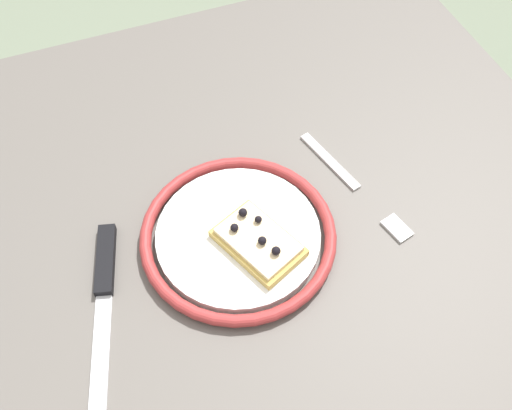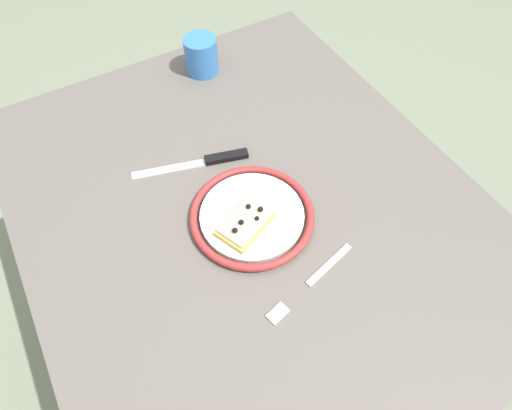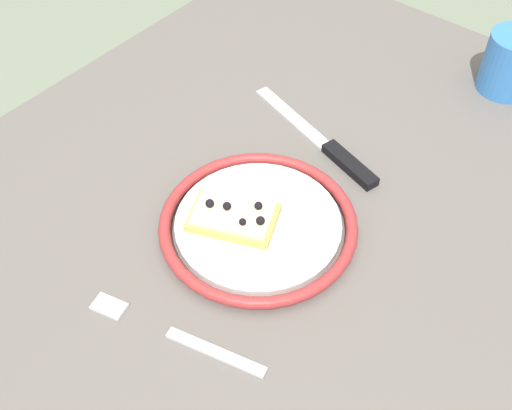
{
  "view_description": "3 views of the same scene",
  "coord_description": "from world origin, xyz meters",
  "px_view_note": "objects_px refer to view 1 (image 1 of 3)",
  "views": [
    {
      "loc": [
        0.07,
        0.36,
        1.34
      ],
      "look_at": [
        -0.07,
        -0.0,
        0.78
      ],
      "focal_mm": 40.68,
      "sensor_mm": 36.0,
      "label": 1
    },
    {
      "loc": [
        -0.43,
        0.23,
        1.44
      ],
      "look_at": [
        -0.03,
        -0.0,
        0.76
      ],
      "focal_mm": 30.74,
      "sensor_mm": 36.0,
      "label": 2
    },
    {
      "loc": [
        -0.41,
        -0.29,
        1.33
      ],
      "look_at": [
        -0.02,
        0.03,
        0.76
      ],
      "focal_mm": 44.77,
      "sensor_mm": 36.0,
      "label": 3
    }
  ],
  "objects_px": {
    "fork": "(354,185)",
    "knife": "(104,285)",
    "dining_table": "(212,280)",
    "plate": "(238,235)",
    "pizza_slice_near": "(258,241)"
  },
  "relations": [
    {
      "from": "dining_table",
      "to": "fork",
      "type": "xyz_separation_m",
      "value": [
        -0.2,
        -0.01,
        0.1
      ]
    },
    {
      "from": "knife",
      "to": "plate",
      "type": "bearing_deg",
      "value": -178.29
    },
    {
      "from": "pizza_slice_near",
      "to": "knife",
      "type": "bearing_deg",
      "value": -6.01
    },
    {
      "from": "dining_table",
      "to": "plate",
      "type": "xyz_separation_m",
      "value": [
        -0.04,
        0.01,
        0.11
      ]
    },
    {
      "from": "dining_table",
      "to": "plate",
      "type": "distance_m",
      "value": 0.12
    },
    {
      "from": "knife",
      "to": "dining_table",
      "type": "bearing_deg",
      "value": -172.46
    },
    {
      "from": "plate",
      "to": "fork",
      "type": "height_order",
      "value": "plate"
    },
    {
      "from": "dining_table",
      "to": "knife",
      "type": "bearing_deg",
      "value": 7.54
    },
    {
      "from": "fork",
      "to": "knife",
      "type": "bearing_deg",
      "value": 4.66
    },
    {
      "from": "dining_table",
      "to": "fork",
      "type": "relative_size",
      "value": 5.08
    },
    {
      "from": "dining_table",
      "to": "fork",
      "type": "distance_m",
      "value": 0.23
    },
    {
      "from": "pizza_slice_near",
      "to": "dining_table",
      "type": "bearing_deg",
      "value": -34.09
    },
    {
      "from": "pizza_slice_near",
      "to": "plate",
      "type": "bearing_deg",
      "value": -55.83
    },
    {
      "from": "fork",
      "to": "plate",
      "type": "bearing_deg",
      "value": 7.55
    },
    {
      "from": "plate",
      "to": "dining_table",
      "type": "bearing_deg",
      "value": -18.01
    }
  ]
}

